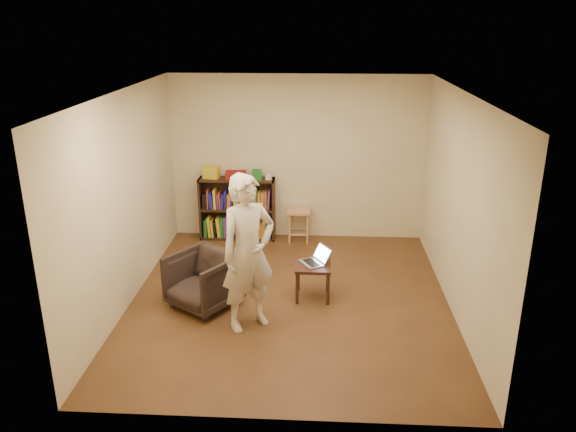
# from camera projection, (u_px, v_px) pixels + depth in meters

# --- Properties ---
(floor) EXTENTS (4.50, 4.50, 0.00)m
(floor) POSITION_uv_depth(u_px,v_px,m) (290.00, 300.00, 7.14)
(floor) COLOR #492C17
(floor) RESTS_ON ground
(ceiling) EXTENTS (4.50, 4.50, 0.00)m
(ceiling) POSITION_uv_depth(u_px,v_px,m) (290.00, 93.00, 6.27)
(ceiling) COLOR silver
(ceiling) RESTS_ON wall_back
(wall_back) EXTENTS (4.00, 0.00, 4.00)m
(wall_back) POSITION_uv_depth(u_px,v_px,m) (297.00, 158.00, 8.82)
(wall_back) COLOR beige
(wall_back) RESTS_ON floor
(wall_left) EXTENTS (0.00, 4.50, 4.50)m
(wall_left) POSITION_uv_depth(u_px,v_px,m) (125.00, 200.00, 6.81)
(wall_left) COLOR beige
(wall_left) RESTS_ON floor
(wall_right) EXTENTS (0.00, 4.50, 4.50)m
(wall_right) POSITION_uv_depth(u_px,v_px,m) (459.00, 206.00, 6.60)
(wall_right) COLOR beige
(wall_right) RESTS_ON floor
(bookshelf) EXTENTS (1.20, 0.30, 1.00)m
(bookshelf) POSITION_uv_depth(u_px,v_px,m) (238.00, 212.00, 9.02)
(bookshelf) COLOR black
(bookshelf) RESTS_ON floor
(box_yellow) EXTENTS (0.26, 0.20, 0.19)m
(box_yellow) POSITION_uv_depth(u_px,v_px,m) (211.00, 172.00, 8.82)
(box_yellow) COLOR gold
(box_yellow) RESTS_ON bookshelf
(red_cloth) EXTENTS (0.35, 0.27, 0.11)m
(red_cloth) POSITION_uv_depth(u_px,v_px,m) (236.00, 175.00, 8.81)
(red_cloth) COLOR maroon
(red_cloth) RESTS_ON bookshelf
(box_green) EXTENTS (0.16, 0.16, 0.15)m
(box_green) POSITION_uv_depth(u_px,v_px,m) (257.00, 175.00, 8.75)
(box_green) COLOR #1B6825
(box_green) RESTS_ON bookshelf
(box_white) EXTENTS (0.11, 0.11, 0.07)m
(box_white) POSITION_uv_depth(u_px,v_px,m) (268.00, 177.00, 8.77)
(box_white) COLOR beige
(box_white) RESTS_ON bookshelf
(stool) EXTENTS (0.36, 0.36, 0.52)m
(stool) POSITION_uv_depth(u_px,v_px,m) (299.00, 216.00, 8.91)
(stool) COLOR tan
(stool) RESTS_ON floor
(armchair) EXTENTS (1.03, 1.03, 0.68)m
(armchair) POSITION_uv_depth(u_px,v_px,m) (203.00, 280.00, 6.90)
(armchair) COLOR black
(armchair) RESTS_ON floor
(side_table) EXTENTS (0.45, 0.45, 0.45)m
(side_table) POSITION_uv_depth(u_px,v_px,m) (313.00, 270.00, 7.09)
(side_table) COLOR black
(side_table) RESTS_ON floor
(laptop) EXTENTS (0.44, 0.43, 0.21)m
(laptop) POSITION_uv_depth(u_px,v_px,m) (316.00, 259.00, 7.11)
(laptop) COLOR silver
(laptop) RESTS_ON side_table
(person) EXTENTS (0.79, 0.75, 1.83)m
(person) POSITION_uv_depth(u_px,v_px,m) (248.00, 253.00, 6.26)
(person) COLOR beige
(person) RESTS_ON floor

